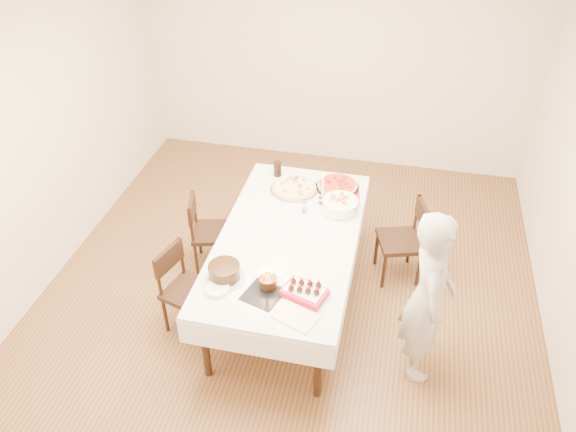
% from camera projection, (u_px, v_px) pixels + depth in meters
% --- Properties ---
extents(floor, '(5.00, 5.00, 0.00)m').
position_uv_depth(floor, '(290.00, 292.00, 5.23)').
color(floor, brown).
rests_on(floor, ground).
extents(wall_back, '(4.50, 0.04, 2.70)m').
position_uv_depth(wall_back, '(338.00, 55.00, 6.37)').
color(wall_back, beige).
rests_on(wall_back, floor).
extents(wall_left, '(0.04, 5.00, 2.70)m').
position_uv_depth(wall_left, '(34.00, 139.00, 4.81)').
color(wall_left, beige).
rests_on(wall_left, floor).
extents(dining_table, '(1.67, 2.37, 0.75)m').
position_uv_depth(dining_table, '(288.00, 270.00, 4.93)').
color(dining_table, silver).
rests_on(dining_table, floor).
extents(chair_right_savory, '(0.52, 0.52, 0.82)m').
position_uv_depth(chair_right_savory, '(400.00, 241.00, 5.19)').
color(chair_right_savory, black).
rests_on(chair_right_savory, floor).
extents(chair_left_savory, '(0.48, 0.48, 0.77)m').
position_uv_depth(chair_left_savory, '(212.00, 232.00, 5.33)').
color(chair_left_savory, black).
rests_on(chair_left_savory, floor).
extents(chair_left_dessert, '(0.51, 0.51, 0.81)m').
position_uv_depth(chair_left_dessert, '(190.00, 292.00, 4.67)').
color(chair_left_dessert, black).
rests_on(chair_left_dessert, floor).
extents(person, '(0.41, 0.58, 1.51)m').
position_uv_depth(person, '(428.00, 297.00, 4.13)').
color(person, beige).
rests_on(person, floor).
extents(pizza_white, '(0.59, 0.59, 0.04)m').
position_uv_depth(pizza_white, '(294.00, 188.00, 5.24)').
color(pizza_white, beige).
rests_on(pizza_white, dining_table).
extents(pizza_pepperoni, '(0.51, 0.51, 0.04)m').
position_uv_depth(pizza_pepperoni, '(337.00, 185.00, 5.28)').
color(pizza_pepperoni, red).
rests_on(pizza_pepperoni, dining_table).
extents(red_placemat, '(0.26, 0.26, 0.01)m').
position_uv_depth(red_placemat, '(347.00, 197.00, 5.16)').
color(red_placemat, '#B21E1E').
rests_on(red_placemat, dining_table).
extents(pasta_bowl, '(0.42, 0.42, 0.10)m').
position_uv_depth(pasta_bowl, '(340.00, 205.00, 4.96)').
color(pasta_bowl, white).
rests_on(pasta_bowl, dining_table).
extents(taper_candle, '(0.09, 0.09, 0.31)m').
position_uv_depth(taper_candle, '(323.00, 189.00, 5.00)').
color(taper_candle, white).
rests_on(taper_candle, dining_table).
extents(shaker_pair, '(0.10, 0.10, 0.10)m').
position_uv_depth(shaker_pair, '(304.00, 207.00, 4.94)').
color(shaker_pair, white).
rests_on(shaker_pair, dining_table).
extents(cola_glass, '(0.09, 0.09, 0.15)m').
position_uv_depth(cola_glass, '(278.00, 169.00, 5.41)').
color(cola_glass, black).
rests_on(cola_glass, dining_table).
extents(layer_cake, '(0.35, 0.35, 0.12)m').
position_uv_depth(layer_cake, '(224.00, 272.00, 4.27)').
color(layer_cake, black).
rests_on(layer_cake, dining_table).
extents(cake_board, '(0.34, 0.34, 0.01)m').
position_uv_depth(cake_board, '(263.00, 295.00, 4.16)').
color(cake_board, black).
rests_on(cake_board, dining_table).
extents(birthday_cake, '(0.18, 0.18, 0.14)m').
position_uv_depth(birthday_cake, '(268.00, 279.00, 4.18)').
color(birthday_cake, '#3A2210').
rests_on(birthday_cake, dining_table).
extents(strawberry_box, '(0.36, 0.30, 0.08)m').
position_uv_depth(strawberry_box, '(305.00, 291.00, 4.13)').
color(strawberry_box, red).
rests_on(strawberry_box, dining_table).
extents(box_lid, '(0.35, 0.29, 0.02)m').
position_uv_depth(box_lid, '(296.00, 317.00, 3.98)').
color(box_lid, beige).
rests_on(box_lid, dining_table).
extents(plate_stack, '(0.21, 0.21, 0.04)m').
position_uv_depth(plate_stack, '(217.00, 289.00, 4.18)').
color(plate_stack, white).
rests_on(plate_stack, dining_table).
extents(china_plate, '(0.35, 0.35, 0.01)m').
position_uv_depth(china_plate, '(226.00, 278.00, 4.29)').
color(china_plate, white).
rests_on(china_plate, dining_table).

